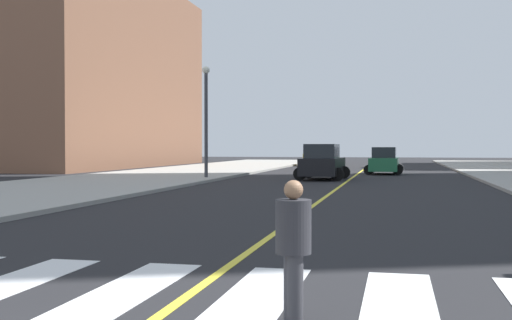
{
  "coord_description": "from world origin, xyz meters",
  "views": [
    {
      "loc": [
        2.65,
        -3.91,
        1.96
      ],
      "look_at": [
        -4.0,
        26.15,
        1.29
      ],
      "focal_mm": 44.54,
      "sensor_mm": 36.0,
      "label": 1
    }
  ],
  "objects_px": {
    "car_white_nearest": "(384,158)",
    "car_yellow_second": "(317,156)",
    "car_black_fourth": "(322,163)",
    "street_lamp": "(206,111)",
    "car_green_third": "(384,161)",
    "pedestrian_crossing": "(293,245)"
  },
  "relations": [
    {
      "from": "street_lamp",
      "to": "car_white_nearest",
      "type": "bearing_deg",
      "value": 67.24
    },
    {
      "from": "car_white_nearest",
      "to": "pedestrian_crossing",
      "type": "xyz_separation_m",
      "value": [
        -0.04,
        -52.09,
        0.02
      ]
    },
    {
      "from": "car_black_fourth",
      "to": "street_lamp",
      "type": "distance_m",
      "value": 7.48
    },
    {
      "from": "car_green_third",
      "to": "pedestrian_crossing",
      "type": "relative_size",
      "value": 2.69
    },
    {
      "from": "car_yellow_second",
      "to": "car_green_third",
      "type": "height_order",
      "value": "car_yellow_second"
    },
    {
      "from": "car_black_fourth",
      "to": "street_lamp",
      "type": "bearing_deg",
      "value": -163.65
    },
    {
      "from": "car_green_third",
      "to": "street_lamp",
      "type": "distance_m",
      "value": 14.45
    },
    {
      "from": "car_yellow_second",
      "to": "street_lamp",
      "type": "distance_m",
      "value": 28.03
    },
    {
      "from": "car_green_third",
      "to": "car_black_fourth",
      "type": "distance_m",
      "value": 8.95
    },
    {
      "from": "pedestrian_crossing",
      "to": "street_lamp",
      "type": "height_order",
      "value": "street_lamp"
    },
    {
      "from": "pedestrian_crossing",
      "to": "car_green_third",
      "type": "bearing_deg",
      "value": -22.24
    },
    {
      "from": "car_black_fourth",
      "to": "pedestrian_crossing",
      "type": "xyz_separation_m",
      "value": [
        3.14,
        -30.37,
        -0.1
      ]
    },
    {
      "from": "car_green_third",
      "to": "pedestrian_crossing",
      "type": "distance_m",
      "value": 38.65
    },
    {
      "from": "car_white_nearest",
      "to": "car_yellow_second",
      "type": "distance_m",
      "value": 7.99
    },
    {
      "from": "car_white_nearest",
      "to": "street_lamp",
      "type": "height_order",
      "value": "street_lamp"
    },
    {
      "from": "car_white_nearest",
      "to": "car_yellow_second",
      "type": "bearing_deg",
      "value": -34.64
    },
    {
      "from": "car_yellow_second",
      "to": "street_lamp",
      "type": "relative_size",
      "value": 0.71
    },
    {
      "from": "car_white_nearest",
      "to": "car_black_fourth",
      "type": "distance_m",
      "value": 21.95
    },
    {
      "from": "car_black_fourth",
      "to": "pedestrian_crossing",
      "type": "distance_m",
      "value": 30.53
    },
    {
      "from": "car_yellow_second",
      "to": "pedestrian_crossing",
      "type": "xyz_separation_m",
      "value": [
        6.68,
        -56.42,
        -0.07
      ]
    },
    {
      "from": "car_yellow_second",
      "to": "car_black_fourth",
      "type": "bearing_deg",
      "value": -80.51
    },
    {
      "from": "car_white_nearest",
      "to": "car_yellow_second",
      "type": "relative_size",
      "value": 0.9
    }
  ]
}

